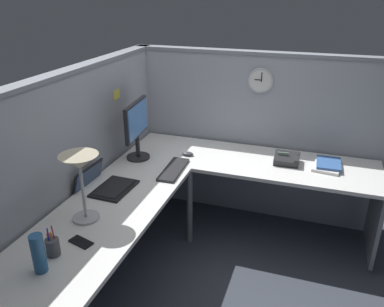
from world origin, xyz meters
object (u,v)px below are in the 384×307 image
office_phone (287,159)px  monitor (137,126)px  cell_phone (81,242)px  thermos_flask (39,254)px  laptop (103,184)px  pen_cup (53,247)px  keyboard (174,169)px  computer_mouse (188,154)px  desk_lamp_dome (80,167)px  wall_clock (261,81)px  book_stack (328,165)px

office_phone → monitor: bearing=103.6°
cell_phone → thermos_flask: (-0.27, 0.06, 0.10)m
monitor → laptop: 0.63m
cell_phone → thermos_flask: size_ratio=0.65×
pen_cup → keyboard: bearing=-11.7°
computer_mouse → desk_lamp_dome: size_ratio=0.23×
office_phone → keyboard: bearing=117.0°
pen_cup → thermos_flask: size_ratio=0.82×
monitor → office_phone: monitor is taller
cell_phone → monitor: bearing=25.2°
monitor → wall_clock: 1.15m
desk_lamp_dome → pen_cup: desk_lamp_dome is taller
office_phone → book_stack: bearing=-84.6°
computer_mouse → wall_clock: wall_clock is taller
pen_cup → thermos_flask: bearing=-170.3°
pen_cup → desk_lamp_dome: bearing=4.8°
cell_phone → wall_clock: 2.04m
cell_phone → book_stack: 2.03m
pen_cup → computer_mouse: bearing=-9.5°
keyboard → office_phone: 0.96m
thermos_flask → office_phone: 2.07m
laptop → pen_cup: (-0.77, -0.15, 0.03)m
keyboard → thermos_flask: thermos_flask is taller
computer_mouse → pen_cup: size_ratio=0.58×
monitor → office_phone: bearing=-76.4°
laptop → pen_cup: size_ratio=2.18×
desk_lamp_dome → cell_phone: (-0.23, -0.11, -0.36)m
pen_cup → wall_clock: size_ratio=0.82×
laptop → book_stack: (0.89, -1.57, -0.00)m
desk_lamp_dome → pen_cup: bearing=-175.2°
book_stack → wall_clock: wall_clock is taller
thermos_flask → cell_phone: bearing=-12.3°
cell_phone → book_stack: size_ratio=0.48×
keyboard → book_stack: book_stack is taller
pen_cup → thermos_flask: 0.15m
keyboard → wall_clock: (0.76, -0.53, 0.60)m
monitor → desk_lamp_dome: monitor is taller
computer_mouse → keyboard: bearing=178.7°
computer_mouse → cell_phone: size_ratio=0.72×
monitor → keyboard: bearing=-110.0°
laptop → book_stack: laptop is taller
keyboard → desk_lamp_dome: size_ratio=0.97×
computer_mouse → thermos_flask: bearing=172.0°
pen_cup → book_stack: size_ratio=0.59×
desk_lamp_dome → thermos_flask: 0.57m
monitor → book_stack: size_ratio=1.65×
keyboard → cell_phone: size_ratio=2.99×
monitor → wall_clock: size_ratio=2.27×
keyboard → pen_cup: 1.23m
laptop → cell_phone: laptop is taller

